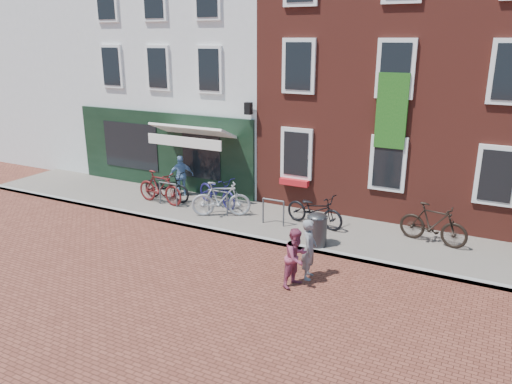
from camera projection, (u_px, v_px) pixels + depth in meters
The scene contains 15 objects.
ground at pixel (240, 238), 14.66m from camera, with size 80.00×80.00×0.00m, color brown.
sidewalk at pixel (292, 225), 15.48m from camera, with size 24.00×3.00×0.10m, color slate.
building_stucco at pixel (217, 65), 21.45m from camera, with size 8.00×8.00×9.00m, color silver.
building_brick_mid at pixel (379, 56), 18.24m from camera, with size 6.00×8.00×10.00m, color maroon.
filler_left at pixel (88, 62), 24.73m from camera, with size 7.00×8.00×9.00m, color silver.
litter_bin at pixel (317, 228), 13.74m from camera, with size 0.55×0.55×1.01m.
woman at pixel (309, 249), 12.02m from camera, with size 0.55×0.36×1.52m, color slate.
boy at pixel (296, 258), 11.64m from camera, with size 0.70×0.55×1.45m, color #923A54.
cafe_person at pixel (181, 176), 18.05m from camera, with size 0.88×0.37×1.51m, color #769ECD.
bicycle_0 at pixel (167, 186), 17.60m from camera, with size 0.69×1.98×1.04m, color black.
bicycle_1 at pixel (160, 188), 17.23m from camera, with size 0.54×1.92×1.15m, color #531313.
bicycle_2 at pixel (217, 191), 17.02m from camera, with size 0.69×1.98×1.04m, color #1A1750.
bicycle_3 at pixel (221, 199), 16.00m from camera, with size 0.54×1.92×1.15m, color gray.
bicycle_4 at pixel (315, 210), 15.19m from camera, with size 0.69×1.98×1.04m, color black.
bicycle_5 at pixel (433, 224), 13.87m from camera, with size 0.54×1.92×1.15m, color black.
Camera 1 is at (6.64, -11.87, 5.66)m, focal length 34.83 mm.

